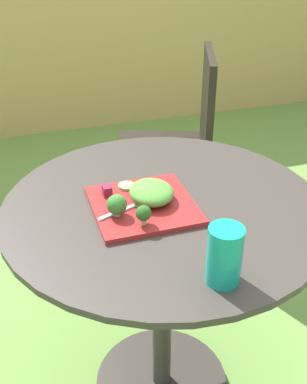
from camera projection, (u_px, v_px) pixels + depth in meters
name	position (u px, v px, depth m)	size (l,w,h in m)	color
bamboo_fence	(51.00, 33.00, 3.20)	(8.00, 0.08, 1.40)	tan
patio_table	(163.00, 284.00, 1.38)	(0.85, 0.85, 0.74)	#38332D
patio_chair	(182.00, 135.00, 2.16)	(0.57, 0.57, 0.90)	black
salad_plate	(143.00, 206.00, 1.21)	(0.26, 0.26, 0.01)	maroon
drinking_glass	(224.00, 258.00, 0.95)	(0.07, 0.07, 0.13)	#149989
fork	(130.00, 207.00, 1.19)	(0.15, 0.07, 0.00)	silver
lettuce_mound	(152.00, 193.00, 1.21)	(0.11, 0.13, 0.05)	#519338
broccoli_floret_0	(117.00, 205.00, 1.15)	(0.05, 0.05, 0.06)	#99B770
broccoli_floret_1	(143.00, 213.00, 1.11)	(0.04, 0.04, 0.05)	#99B770
cucumber_slice_0	(127.00, 186.00, 1.28)	(0.05, 0.05, 0.01)	#8EB766
beet_chunk_0	(107.00, 191.00, 1.24)	(0.03, 0.02, 0.03)	maroon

